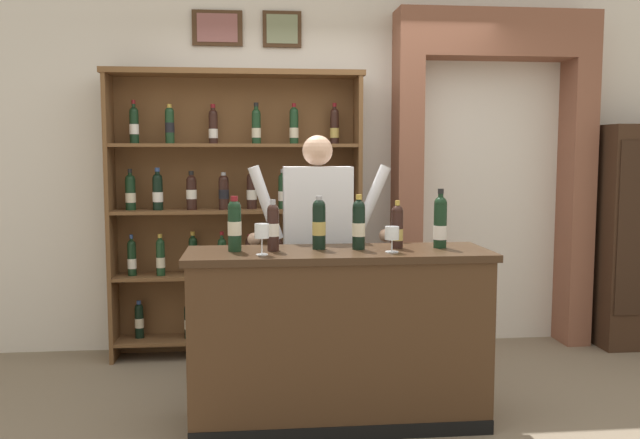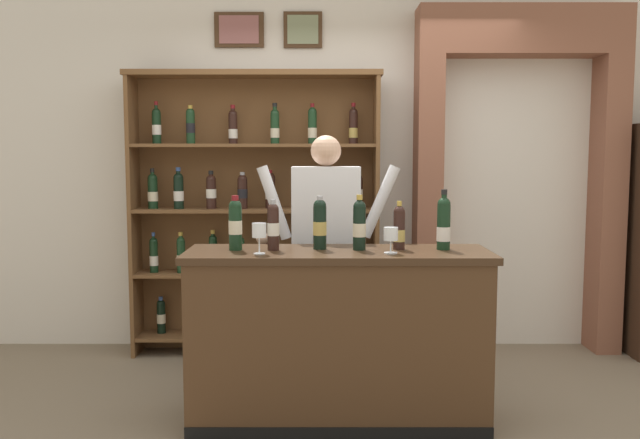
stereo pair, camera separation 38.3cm
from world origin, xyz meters
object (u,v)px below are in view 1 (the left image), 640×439
Objects in this scene: tasting_bottle_brunello at (273,226)px; tasting_bottle_grappa at (359,224)px; shopkeeper at (318,234)px; tasting_bottle_rosso at (235,224)px; tasting_bottle_bianco at (440,222)px; wine_glass_left at (262,232)px; wine_glass_right at (392,235)px; tasting_bottle_super_tuscan at (397,227)px; tasting_counter at (338,337)px; wine_shelf at (236,207)px; side_cabinet at (640,236)px; tasting_bottle_riserva at (319,223)px.

tasting_bottle_grappa reaches higher than tasting_bottle_brunello.
shopkeeper is 0.72m from tasting_bottle_rosso.
wine_glass_left is (-1.02, -0.17, -0.03)m from tasting_bottle_bianco.
wine_glass_right is (-0.31, -0.15, -0.05)m from tasting_bottle_bianco.
tasting_bottle_grappa is at bearing -69.70° from shopkeeper.
wine_glass_left is (-0.71, -0.02, 0.03)m from wine_glass_right.
shopkeeper is at bearing 130.72° from tasting_bottle_super_tuscan.
tasting_counter is 0.65m from tasting_bottle_grappa.
wine_shelf reaches higher than tasting_bottle_bianco.
wine_shelf reaches higher than wine_glass_right.
shopkeeper is at bearing 96.82° from tasting_counter.
tasting_bottle_super_tuscan is at bearing -150.66° from side_cabinet.
tasting_counter is at bearing -175.64° from tasting_bottle_bianco.
tasting_bottle_rosso is 0.90× the size of tasting_bottle_bianco.
wine_shelf reaches higher than tasting_bottle_super_tuscan.
side_cabinet is at bearing 31.53° from wine_glass_right.
wine_shelf is 1.35m from tasting_bottle_rosso.
tasting_bottle_brunello is (-2.94, -1.29, 0.25)m from side_cabinet.
tasting_bottle_riserva is 0.89× the size of tasting_bottle_bianco.
wine_shelf is at bearing 121.76° from shopkeeper.
tasting_bottle_riserva is (0.49, -1.31, 0.01)m from wine_shelf.
tasting_bottle_brunello is at bearing -120.52° from shopkeeper.
tasting_bottle_bianco is (0.47, 0.01, 0.00)m from tasting_bottle_grappa.
tasting_bottle_bianco is at bearing 1.59° from tasting_bottle_grappa.
tasting_bottle_grappa is at bearing -62.18° from wine_shelf.
wine_shelf is at bearing 120.53° from wine_glass_right.
tasting_bottle_rosso is (0.02, -1.35, 0.01)m from wine_shelf.
tasting_bottle_grappa is at bearing 140.51° from wine_glass_right.
wine_glass_right is (0.64, -0.12, -0.04)m from tasting_bottle_brunello.
tasting_bottle_bianco is at bearing -48.38° from wine_shelf.
tasting_bottle_super_tuscan is 1.92× the size of wine_glass_right.
tasting_counter is 0.74m from shopkeeper.
wine_glass_left is (-0.55, -0.16, -0.02)m from tasting_bottle_grappa.
tasting_bottle_brunello is (-0.36, 0.02, 0.63)m from tasting_counter.
shopkeeper is 0.54m from tasting_bottle_grappa.
tasting_bottle_rosso reaches higher than tasting_bottle_brunello.
side_cabinet is 10.39× the size of wine_glass_left.
wine_glass_left is at bearing -178.06° from wine_glass_right.
wine_shelf reaches higher than wine_glass_left.
side_cabinet reaches higher than shopkeeper.
wine_shelf reaches higher than shopkeeper.
tasting_bottle_bianco is (-1.99, -1.26, 0.26)m from side_cabinet.
side_cabinet reaches higher than tasting_bottle_grappa.
tasting_bottle_rosso is 1.82× the size of wine_glass_left.
tasting_bottle_riserva is 1.79× the size of wine_glass_left.
shopkeeper is 5.75× the size of tasting_bottle_brunello.
wine_glass_left is (-3.01, -1.43, 0.24)m from side_cabinet.
wine_glass_left is (-0.07, -0.15, -0.02)m from tasting_bottle_brunello.
wine_shelf is 1.38m from tasting_bottle_brunello.
side_cabinet is 2.57m from tasting_bottle_super_tuscan.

